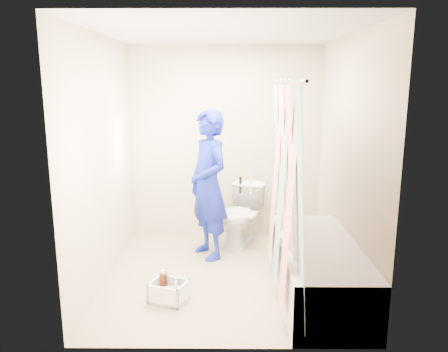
{
  "coord_description": "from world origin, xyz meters",
  "views": [
    {
      "loc": [
        0.02,
        -4.21,
        1.94
      ],
      "look_at": [
        -0.02,
        0.32,
        0.97
      ],
      "focal_mm": 35.0,
      "sensor_mm": 36.0,
      "label": 1
    }
  ],
  "objects_px": {
    "plumber": "(209,185)",
    "bathtub": "(317,267)",
    "toilet": "(241,215)",
    "cleaning_caddy": "(170,292)"
  },
  "relations": [
    {
      "from": "toilet",
      "to": "plumber",
      "type": "relative_size",
      "value": 0.44
    },
    {
      "from": "toilet",
      "to": "cleaning_caddy",
      "type": "height_order",
      "value": "toilet"
    },
    {
      "from": "toilet",
      "to": "plumber",
      "type": "bearing_deg",
      "value": -112.97
    },
    {
      "from": "bathtub",
      "to": "cleaning_caddy",
      "type": "height_order",
      "value": "bathtub"
    },
    {
      "from": "bathtub",
      "to": "plumber",
      "type": "height_order",
      "value": "plumber"
    },
    {
      "from": "toilet",
      "to": "bathtub",
      "type": "bearing_deg",
      "value": -40.59
    },
    {
      "from": "bathtub",
      "to": "toilet",
      "type": "xyz_separation_m",
      "value": [
        -0.67,
        1.29,
        0.1
      ]
    },
    {
      "from": "plumber",
      "to": "bathtub",
      "type": "bearing_deg",
      "value": 17.71
    },
    {
      "from": "toilet",
      "to": "cleaning_caddy",
      "type": "bearing_deg",
      "value": -93.21
    },
    {
      "from": "plumber",
      "to": "cleaning_caddy",
      "type": "bearing_deg",
      "value": -46.96
    }
  ]
}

